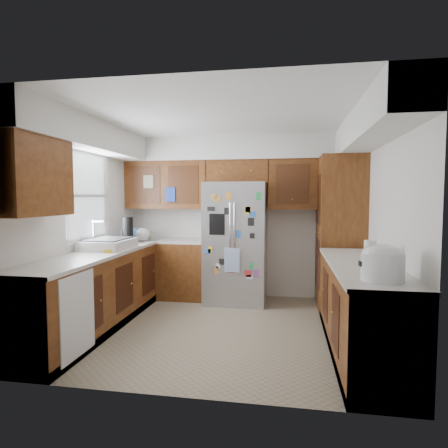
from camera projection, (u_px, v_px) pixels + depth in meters
The scene contains 12 objects.
floor at pixel (222, 328), 4.51m from camera, with size 3.60×3.60×0.00m, color gray.
room_shell at pixel (219, 178), 4.76m from camera, with size 3.64×3.24×2.52m.
left_counter_run at pixel (117, 288), 4.74m from camera, with size 1.36×3.20×0.92m.
right_counter_run at pixel (361, 312), 3.77m from camera, with size 0.63×2.25×0.92m.
pantry at pixel (340, 233), 5.32m from camera, with size 0.60×0.90×2.15m, color #48210E.
fridge at pixel (236, 243), 5.64m from camera, with size 0.90×0.79×1.80m.
bridge_cabinet at pixel (238, 172), 5.78m from camera, with size 0.96×0.34×0.35m, color #48210E.
fridge_top_items at pixel (230, 152), 5.80m from camera, with size 0.63×0.31×0.29m.
sink_assembly at pixel (108, 244), 4.79m from camera, with size 0.52×0.71×0.37m.
left_counter_clutter at pixel (134, 233), 5.50m from camera, with size 0.35×0.89×0.38m.
rice_cooker at pixel (382, 262), 2.94m from camera, with size 0.34×0.33×0.29m.
paper_towel at pixel (370, 254), 3.51m from camera, with size 0.11×0.11×0.25m, color white.
Camera 1 is at (0.75, -4.35, 1.57)m, focal length 30.00 mm.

